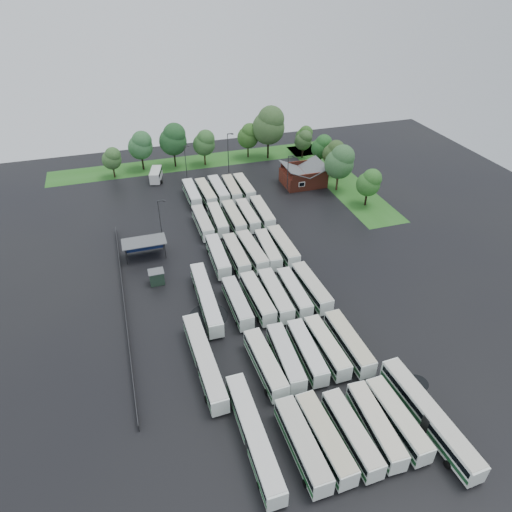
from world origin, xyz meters
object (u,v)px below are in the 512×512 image
object	(u,v)px
brick_building	(303,177)
artic_bus_west_a	(254,435)
minibus	(156,175)
artic_bus_east	(429,416)

from	to	relation	value
brick_building	artic_bus_west_a	bearing A→B (deg)	-116.87
artic_bus_west_a	minibus	size ratio (longest dim) A/B	2.43
brick_building	artic_bus_west_a	distance (m)	73.49
brick_building	artic_bus_east	xyz separation A→B (m)	(-11.84, -69.51, -0.10)
artic_bus_east	artic_bus_west_a	bearing A→B (deg)	166.58
artic_bus_west_a	artic_bus_east	bearing A→B (deg)	-10.83
minibus	brick_building	bearing A→B (deg)	-6.27
brick_building	artic_bus_west_a	size ratio (longest dim) A/B	0.60
brick_building	minibus	bearing A→B (deg)	159.30
brick_building	minibus	world-z (taller)	brick_building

